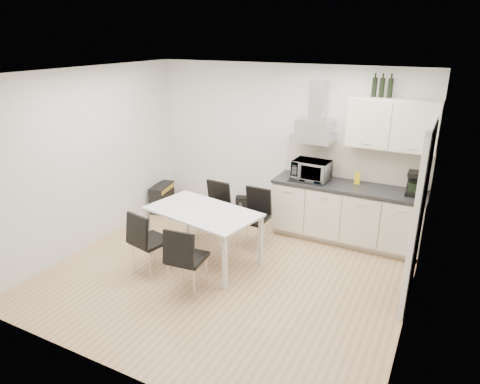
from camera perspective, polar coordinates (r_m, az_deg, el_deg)
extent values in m
plane|color=tan|center=(5.82, -1.94, -10.89)|extent=(4.50, 4.50, 0.00)
cube|color=white|center=(7.00, 5.92, 6.06)|extent=(4.50, 0.10, 2.60)
cube|color=white|center=(3.79, -17.11, -7.61)|extent=(4.50, 0.10, 2.60)
cube|color=white|center=(6.61, -19.44, 4.13)|extent=(0.10, 4.00, 2.60)
cube|color=white|center=(4.67, 22.84, -2.93)|extent=(0.10, 4.00, 2.60)
plane|color=white|center=(4.99, -2.30, 15.54)|extent=(4.50, 4.50, 0.00)
cube|color=white|center=(5.27, 22.62, -3.22)|extent=(0.08, 1.04, 2.10)
cube|color=beige|center=(6.88, 13.71, -5.80)|extent=(2.16, 0.52, 0.10)
cube|color=silver|center=(6.67, 13.93, -2.62)|extent=(2.20, 0.60, 0.76)
cube|color=#28282B|center=(6.52, 14.22, 0.75)|extent=(2.22, 0.64, 0.04)
cube|color=beige|center=(6.70, 15.06, 4.01)|extent=(2.20, 0.02, 0.58)
cube|color=silver|center=(6.32, 19.71, 8.54)|extent=(1.20, 0.35, 0.70)
cube|color=silver|center=(6.55, 9.84, 8.00)|extent=(0.60, 0.46, 0.30)
cube|color=silver|center=(6.57, 10.38, 12.01)|extent=(0.22, 0.20, 0.55)
imported|color=silver|center=(6.58, 9.52, 3.17)|extent=(0.56, 0.33, 0.37)
cube|color=yellow|center=(6.56, 15.38, 1.80)|extent=(0.08, 0.04, 0.18)
cylinder|color=brown|center=(6.34, 22.36, -0.04)|extent=(0.04, 0.04, 0.11)
cylinder|color=#4C6626|center=(6.33, 22.90, -0.13)|extent=(0.04, 0.04, 0.11)
cylinder|color=black|center=(6.29, 17.51, 13.46)|extent=(0.07, 0.07, 0.32)
cylinder|color=black|center=(6.27, 18.43, 13.34)|extent=(0.07, 0.07, 0.32)
cylinder|color=black|center=(6.26, 19.44, 13.21)|extent=(0.07, 0.07, 0.32)
cube|color=white|center=(5.87, -5.00, -2.61)|extent=(1.65, 1.13, 0.03)
cube|color=white|center=(6.26, -12.09, -5.25)|extent=(0.06, 0.06, 0.72)
cube|color=white|center=(5.36, -2.04, -9.41)|extent=(0.06, 0.06, 0.72)
cube|color=white|center=(6.72, -7.14, -3.09)|extent=(0.06, 0.06, 0.72)
cube|color=white|center=(5.89, 2.77, -6.48)|extent=(0.06, 0.06, 0.72)
cube|color=black|center=(7.87, -10.35, -0.68)|extent=(0.35, 0.61, 0.48)
cube|color=gold|center=(7.73, -9.69, 0.35)|extent=(0.11, 0.51, 0.08)
cube|color=black|center=(7.55, 0.20, -1.82)|extent=(0.25, 0.24, 0.33)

